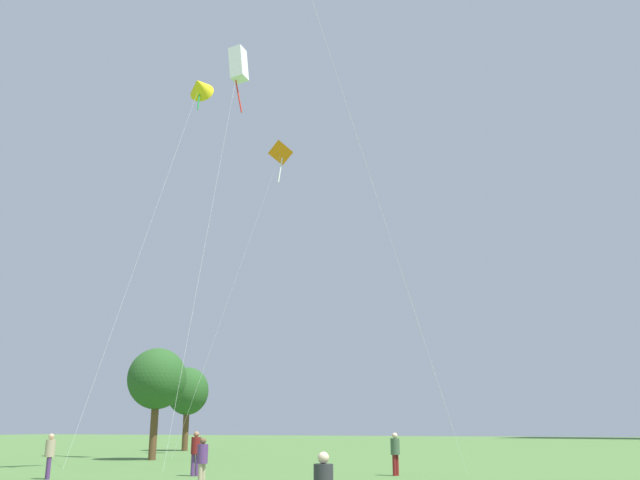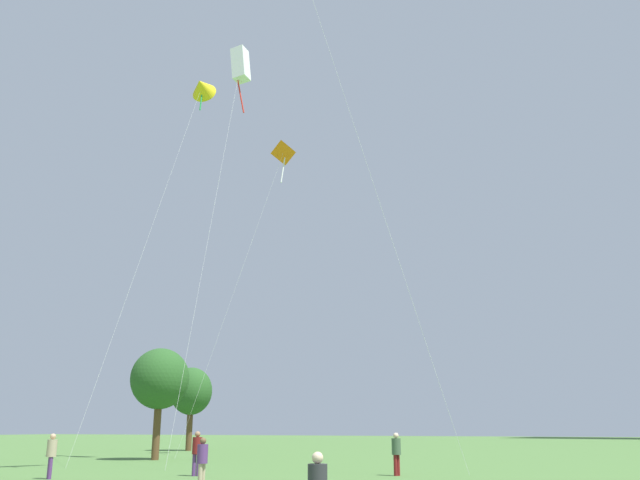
% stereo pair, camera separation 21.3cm
% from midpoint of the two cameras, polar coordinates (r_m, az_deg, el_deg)
% --- Properties ---
extents(person_standing_2, '(0.37, 0.37, 1.66)m').
position_cam_midpoint_polar(person_standing_2, '(24.49, -9.74, -17.89)').
color(person_standing_2, tan).
rests_on(person_standing_2, ground).
extents(person_standing_3, '(0.39, 0.39, 1.76)m').
position_cam_midpoint_polar(person_standing_3, '(30.31, -21.71, -16.47)').
color(person_standing_3, '#593372').
rests_on(person_standing_3, ground).
extents(person_standing_4, '(0.41, 0.41, 1.83)m').
position_cam_midpoint_polar(person_standing_4, '(30.51, -10.23, -17.19)').
color(person_standing_4, '#593372').
rests_on(person_standing_4, ground).
extents(person_standing_5, '(0.39, 0.39, 1.77)m').
position_cam_midpoint_polar(person_standing_5, '(30.43, 6.73, -17.40)').
color(person_standing_5, maroon).
rests_on(person_standing_5, ground).
extents(kite_flying_0, '(1.55, 7.92, 27.25)m').
position_cam_midpoint_polar(kite_flying_0, '(47.77, -6.66, 14.56)').
color(kite_flying_0, silver).
rests_on(kite_flying_0, ground).
extents(kite_flying_2, '(2.55, 9.12, 26.10)m').
position_cam_midpoint_polar(kite_flying_2, '(49.01, -9.91, 12.70)').
color(kite_flying_2, silver).
rests_on(kite_flying_2, ground).
extents(kite_flying_3, '(6.03, 6.10, 23.45)m').
position_cam_midpoint_polar(kite_flying_3, '(53.38, -3.09, 7.13)').
color(kite_flying_3, silver).
rests_on(kite_flying_3, ground).
extents(park_tree_0, '(3.69, 3.69, 7.16)m').
position_cam_midpoint_polar(park_tree_0, '(62.15, -10.81, -12.58)').
color(park_tree_0, brown).
rests_on(park_tree_0, ground).
extents(park_tree_1, '(3.76, 3.76, 6.99)m').
position_cam_midpoint_polar(park_tree_1, '(45.55, -13.35, -11.47)').
color(park_tree_1, brown).
rests_on(park_tree_1, ground).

